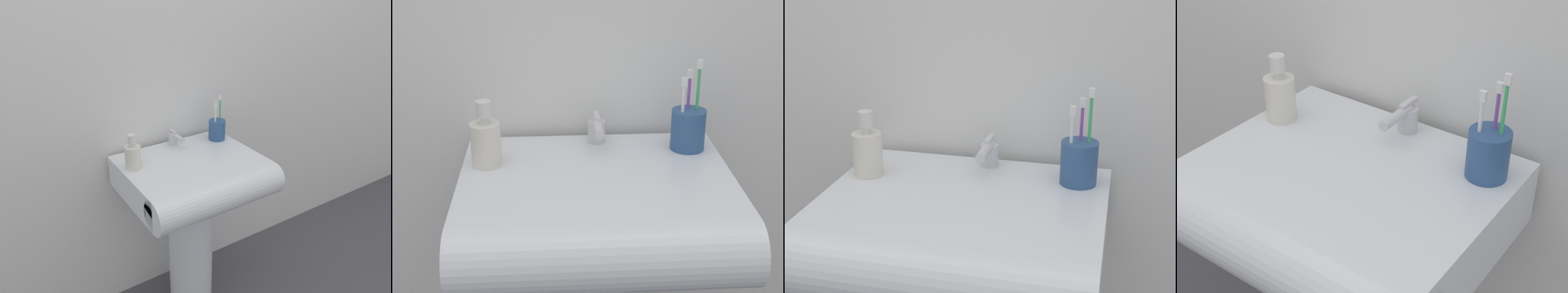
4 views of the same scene
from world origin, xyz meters
TOP-DOWN VIEW (x-y plane):
  - sink_basin at (0.00, -0.05)m, footprint 0.58×0.50m
  - faucet at (0.01, 0.16)m, footprint 0.04×0.12m
  - toothbrush_cup at (0.22, 0.12)m, footprint 0.08×0.08m
  - soap_bottle at (-0.23, 0.06)m, footprint 0.07×0.07m

SIDE VIEW (x-z plane):
  - sink_basin at x=0.00m, z-range 0.67..0.81m
  - faucet at x=0.01m, z-range 0.81..0.88m
  - toothbrush_cup at x=0.22m, z-range 0.75..0.96m
  - soap_bottle at x=-0.23m, z-range 0.79..0.94m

